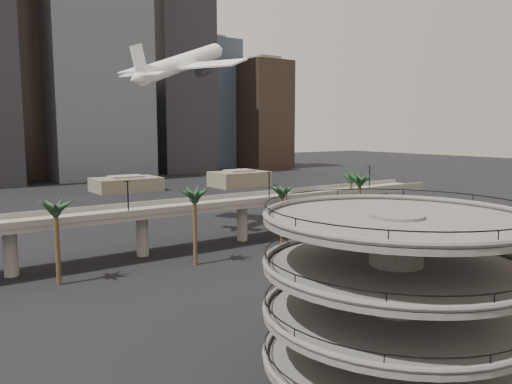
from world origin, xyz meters
TOP-DOWN VIEW (x-y plane):
  - ground at (0.00, 0.00)m, footprint 700.00×700.00m
  - parking_ramp at (-13.00, -4.00)m, footprint 22.20×22.20m
  - overpass at (0.00, 55.00)m, footprint 130.00×9.30m
  - palm_trees at (11.58, 47.18)m, footprint 76.40×18.40m
  - low_buildings at (6.89, 142.30)m, footprint 135.00×27.50m
  - skyline at (15.12, 217.08)m, footprint 269.00×86.00m
  - airborne_jet at (6.65, 72.55)m, footprint 32.97×30.67m
  - car_a at (-8.13, 17.73)m, footprint 4.35×2.29m
  - car_b at (8.87, 22.25)m, footprint 4.16×1.48m
  - car_c at (23.32, 16.30)m, footprint 4.97×3.15m

SIDE VIEW (x-z plane):
  - ground at x=0.00m, z-range 0.00..0.00m
  - car_c at x=23.32m, z-range 0.00..1.34m
  - car_b at x=8.87m, z-range 0.00..1.37m
  - car_a at x=-8.13m, z-range 0.00..1.41m
  - low_buildings at x=6.89m, z-range -0.54..6.26m
  - overpass at x=0.00m, z-range -0.01..14.69m
  - parking_ramp at x=-13.00m, z-range 1.16..18.51m
  - palm_trees at x=11.58m, z-range 4.30..18.30m
  - airborne_jet at x=6.65m, z-range 30.68..44.73m
  - skyline at x=15.12m, z-range -17.65..114.10m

